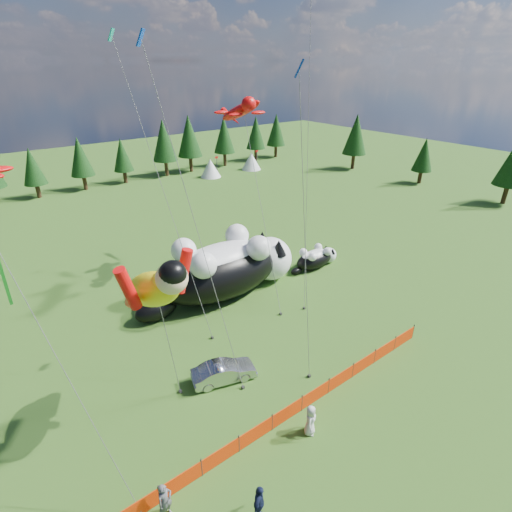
# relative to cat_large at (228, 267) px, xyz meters

# --- Properties ---
(ground) EXTENTS (160.00, 160.00, 0.00)m
(ground) POSITION_rel_cat_large_xyz_m (-4.59, -9.17, -2.32)
(ground) COLOR #153C0B
(ground) RESTS_ON ground
(safety_fence) EXTENTS (22.06, 0.06, 1.10)m
(safety_fence) POSITION_rel_cat_large_xyz_m (-4.59, -12.17, -1.82)
(safety_fence) COLOR #262626
(safety_fence) RESTS_ON ground
(tree_line) EXTENTS (90.00, 4.00, 8.00)m
(tree_line) POSITION_rel_cat_large_xyz_m (-4.59, 35.83, 1.68)
(tree_line) COLOR black
(tree_line) RESTS_ON ground
(festival_tents) EXTENTS (50.00, 3.20, 2.80)m
(festival_tents) POSITION_rel_cat_large_xyz_m (6.41, 30.83, -0.92)
(festival_tents) COLOR white
(festival_tents) RESTS_ON ground
(cat_large) EXTENTS (13.52, 4.94, 4.88)m
(cat_large) POSITION_rel_cat_large_xyz_m (0.00, 0.00, 0.00)
(cat_large) COLOR black
(cat_large) RESTS_ON ground
(cat_small) EXTENTS (5.17, 1.86, 1.87)m
(cat_small) POSITION_rel_cat_large_xyz_m (8.68, -1.03, -1.43)
(cat_small) COLOR black
(cat_small) RESTS_ON ground
(car) EXTENTS (3.87, 2.25, 1.20)m
(car) POSITION_rel_cat_large_xyz_m (-5.56, -7.83, -1.72)
(car) COLOR #B4B4B9
(car) RESTS_ON ground
(spectator_a) EXTENTS (0.72, 0.55, 1.76)m
(spectator_a) POSITION_rel_cat_large_xyz_m (-11.58, -12.77, -1.44)
(spectator_a) COLOR #504F54
(spectator_a) RESTS_ON ground
(spectator_c) EXTENTS (1.20, 1.07, 1.84)m
(spectator_c) POSITION_rel_cat_large_xyz_m (-8.70, -15.13, -1.40)
(spectator_c) COLOR #161E3D
(spectator_c) RESTS_ON ground
(spectator_e) EXTENTS (0.99, 0.93, 1.70)m
(spectator_e) POSITION_rel_cat_large_xyz_m (-4.21, -13.41, -1.47)
(spectator_e) COLOR beige
(spectator_e) RESTS_ON ground
(superhero_kite) EXTENTS (4.89, 5.29, 10.20)m
(superhero_kite) POSITION_rel_cat_large_xyz_m (-9.37, -8.56, 5.48)
(superhero_kite) COLOR yellow
(superhero_kite) RESTS_ON ground
(gecko_kite) EXTENTS (3.82, 10.95, 15.44)m
(gecko_kite) POSITION_rel_cat_large_xyz_m (3.32, 2.67, 10.86)
(gecko_kite) COLOR red
(gecko_kite) RESTS_ON ground
(diamond_kite_a) EXTENTS (2.22, 5.13, 18.34)m
(diamond_kite_a) POSITION_rel_cat_large_xyz_m (-6.76, -4.69, 14.14)
(diamond_kite_a) COLOR #0C3BB5
(diamond_kite_a) RESTS_ON ground
(diamond_kite_c) EXTENTS (0.89, 2.62, 17.03)m
(diamond_kite_c) POSITION_rel_cat_large_xyz_m (-1.45, -8.67, 13.26)
(diamond_kite_c) COLOR #0C3BB5
(diamond_kite_c) RESTS_ON ground
(diamond_kite_d) EXTENTS (2.00, 7.02, 18.98)m
(diamond_kite_d) POSITION_rel_cat_large_xyz_m (-5.57, 1.89, 14.33)
(diamond_kite_d) COLOR #0EAA92
(diamond_kite_d) RESTS_ON ground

